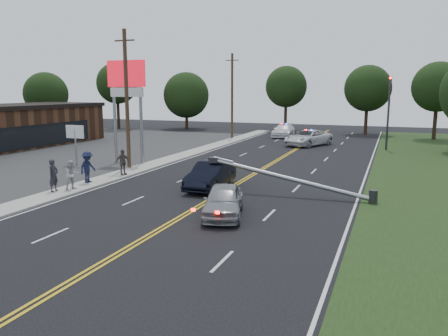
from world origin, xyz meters
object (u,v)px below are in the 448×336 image
at_px(emergency_b, 284,131).
at_px(pylon_sign, 127,87).
at_px(bystander_b, 72,175).
at_px(crashed_sedan, 211,175).
at_px(bystander_d, 123,162).
at_px(fallen_streetlight, 298,180).
at_px(utility_pole_mid, 127,100).
at_px(waiting_sedan, 223,201).
at_px(small_sign, 75,135).
at_px(traffic_signal, 389,107).
at_px(utility_pole_far, 232,96).
at_px(bystander_a, 54,175).
at_px(bystander_c, 88,167).
at_px(emergency_a, 308,138).

bearing_deg(emergency_b, pylon_sign, -107.52).
bearing_deg(bystander_b, pylon_sign, 38.41).
distance_m(crashed_sedan, bystander_d, 7.04).
bearing_deg(fallen_streetlight, utility_pole_mid, 163.36).
relative_size(waiting_sedan, bystander_d, 2.48).
distance_m(pylon_sign, emergency_b, 25.72).
bearing_deg(small_sign, bystander_d, -23.26).
height_order(pylon_sign, bystander_b, pylon_sign).
bearing_deg(traffic_signal, utility_pole_far, 167.11).
xyz_separation_m(utility_pole_mid, waiting_sedan, (10.94, -8.88, -4.35)).
bearing_deg(bystander_a, bystander_d, -10.70).
distance_m(fallen_streetlight, bystander_a, 13.62).
xyz_separation_m(bystander_a, bystander_c, (0.22, 2.68, 0.05)).
distance_m(bystander_b, bystander_c, 1.90).
xyz_separation_m(waiting_sedan, bystander_c, (-10.30, 3.39, 0.36)).
xyz_separation_m(traffic_signal, bystander_a, (-17.08, -26.17, -3.17)).
xyz_separation_m(pylon_sign, crashed_sedan, (9.43, -5.76, -5.20)).
distance_m(utility_pole_mid, crashed_sedan, 9.93).
distance_m(pylon_sign, fallen_streetlight, 16.66).
xyz_separation_m(utility_pole_mid, bystander_a, (0.42, -8.17, -4.05)).
bearing_deg(utility_pole_mid, fallen_streetlight, -16.64).
distance_m(utility_pole_far, crashed_sedan, 27.35).
xyz_separation_m(crashed_sedan, bystander_d, (-6.94, 1.18, 0.19)).
height_order(pylon_sign, utility_pole_far, utility_pole_far).
bearing_deg(bystander_c, traffic_signal, -33.48).
bearing_deg(emergency_b, bystander_b, -99.58).
relative_size(small_sign, emergency_b, 0.57).
bearing_deg(emergency_b, bystander_d, -100.42).
height_order(pylon_sign, small_sign, pylon_sign).
xyz_separation_m(emergency_b, bystander_d, (-4.12, -28.88, 0.19)).
distance_m(small_sign, bystander_c, 7.83).
bearing_deg(bystander_d, utility_pole_far, 27.65).
bearing_deg(utility_pole_mid, utility_pole_far, 90.00).
xyz_separation_m(pylon_sign, waiting_sedan, (12.24, -10.88, -5.27)).
height_order(waiting_sedan, bystander_d, bystander_d).
bearing_deg(bystander_d, emergency_a, 2.92).
bearing_deg(bystander_a, emergency_a, -22.04).
height_order(fallen_streetlight, waiting_sedan, fallen_streetlight).
bearing_deg(traffic_signal, waiting_sedan, -103.71).
xyz_separation_m(traffic_signal, bystander_c, (-16.86, -23.49, -3.12)).
xyz_separation_m(bystander_b, bystander_c, (-0.37, 1.86, 0.13)).
distance_m(pylon_sign, small_sign, 5.45).
xyz_separation_m(traffic_signal, emergency_a, (-7.73, 0.70, -3.38)).
bearing_deg(utility_pole_mid, traffic_signal, 45.80).
relative_size(fallen_streetlight, bystander_b, 5.57).
bearing_deg(traffic_signal, small_sign, -141.10).
bearing_deg(bystander_b, bystander_d, 22.36).
bearing_deg(bystander_d, bystander_c, -165.83).
bearing_deg(waiting_sedan, bystander_a, 159.87).
bearing_deg(bystander_b, bystander_a, 168.76).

